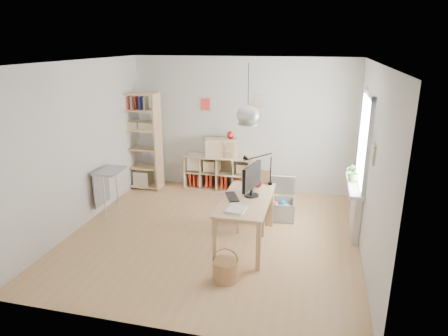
% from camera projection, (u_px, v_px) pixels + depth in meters
% --- Properties ---
extents(ground, '(4.50, 4.50, 0.00)m').
position_uv_depth(ground, '(214.00, 235.00, 6.42)').
color(ground, tan).
rests_on(ground, ground).
extents(room_shell, '(4.50, 4.50, 4.50)m').
position_uv_depth(room_shell, '(248.00, 115.00, 5.55)').
color(room_shell, white).
rests_on(room_shell, ground).
extents(window_unit, '(0.07, 1.16, 1.46)m').
position_uv_depth(window_unit, '(366.00, 141.00, 6.00)').
color(window_unit, white).
rests_on(window_unit, ground).
extents(radiator, '(0.10, 0.80, 0.80)m').
position_uv_depth(radiator, '(356.00, 211.00, 6.36)').
color(radiator, white).
rests_on(radiator, ground).
extents(windowsill, '(0.22, 1.20, 0.06)m').
position_uv_depth(windowsill, '(355.00, 185.00, 6.24)').
color(windowsill, white).
rests_on(windowsill, radiator).
extents(desk, '(0.70, 1.50, 0.75)m').
position_uv_depth(desk, '(246.00, 204.00, 5.96)').
color(desk, '#E3B083').
rests_on(desk, ground).
extents(cube_shelf, '(1.40, 0.38, 0.72)m').
position_uv_depth(cube_shelf, '(217.00, 175.00, 8.36)').
color(cube_shelf, beige).
rests_on(cube_shelf, ground).
extents(tall_bookshelf, '(0.80, 0.38, 2.00)m').
position_uv_depth(tall_bookshelf, '(140.00, 137.00, 8.21)').
color(tall_bookshelf, '#E3B083').
rests_on(tall_bookshelf, ground).
extents(side_table, '(0.40, 0.55, 0.85)m').
position_uv_depth(side_table, '(106.00, 179.00, 6.99)').
color(side_table, '#9C9C9E').
rests_on(side_table, ground).
extents(chair, '(0.49, 0.49, 0.98)m').
position_uv_depth(chair, '(254.00, 197.00, 6.50)').
color(chair, '#9C9C9E').
rests_on(chair, ground).
extents(wicker_basket, '(0.34, 0.33, 0.46)m').
position_uv_depth(wicker_basket, '(225.00, 270.00, 5.18)').
color(wicker_basket, '#AD764E').
rests_on(wicker_basket, ground).
extents(storage_chest, '(0.70, 0.77, 0.68)m').
position_uv_depth(storage_chest, '(276.00, 205.00, 7.05)').
color(storage_chest, '#B0B0AC').
rests_on(storage_chest, ground).
extents(monitor, '(0.23, 0.56, 0.49)m').
position_uv_depth(monitor, '(252.00, 179.00, 5.93)').
color(monitor, black).
rests_on(monitor, desk).
extents(keyboard, '(0.29, 0.42, 0.02)m').
position_uv_depth(keyboard, '(232.00, 197.00, 5.96)').
color(keyboard, black).
rests_on(keyboard, desk).
extents(task_lamp, '(0.47, 0.18, 0.50)m').
position_uv_depth(task_lamp, '(256.00, 165.00, 6.38)').
color(task_lamp, black).
rests_on(task_lamp, desk).
extents(yarn_ball, '(0.13, 0.13, 0.13)m').
position_uv_depth(yarn_ball, '(258.00, 184.00, 6.35)').
color(yarn_ball, '#510A1B').
rests_on(yarn_ball, desk).
extents(paper_tray, '(0.29, 0.34, 0.03)m').
position_uv_depth(paper_tray, '(236.00, 209.00, 5.50)').
color(paper_tray, white).
rests_on(paper_tray, desk).
extents(drawer_chest, '(0.72, 0.47, 0.38)m').
position_uv_depth(drawer_chest, '(221.00, 148.00, 8.11)').
color(drawer_chest, beige).
rests_on(drawer_chest, cube_shelf).
extents(red_vase, '(0.14, 0.14, 0.17)m').
position_uv_depth(red_vase, '(231.00, 135.00, 7.99)').
color(red_vase, maroon).
rests_on(red_vase, drawer_chest).
extents(potted_plant, '(0.34, 0.31, 0.32)m').
position_uv_depth(potted_plant, '(354.00, 172.00, 6.27)').
color(potted_plant, '#2F5E23').
rests_on(potted_plant, windowsill).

